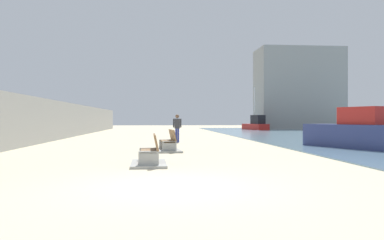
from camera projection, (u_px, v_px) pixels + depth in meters
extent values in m
plane|color=beige|center=(162.00, 140.00, 26.17)|extent=(120.00, 120.00, 0.00)
cube|color=#9E9E99|center=(50.00, 120.00, 25.51)|extent=(0.80, 64.00, 2.71)
cube|color=#9E9E99|center=(149.00, 159.00, 11.42)|extent=(0.61, 0.22, 0.50)
cube|color=#9E9E99|center=(149.00, 155.00, 12.81)|extent=(0.61, 0.22, 0.50)
cube|color=olive|center=(149.00, 151.00, 12.11)|extent=(0.54, 1.61, 0.06)
cube|color=olive|center=(156.00, 142.00, 12.14)|extent=(0.20, 1.60, 0.50)
cube|color=#9E9E99|center=(149.00, 164.00, 12.11)|extent=(1.15, 2.13, 0.08)
cube|color=#9E9E99|center=(169.00, 147.00, 16.53)|extent=(0.62, 0.26, 0.50)
cube|color=#9E9E99|center=(166.00, 145.00, 17.91)|extent=(0.62, 0.26, 0.50)
cube|color=olive|center=(167.00, 141.00, 17.22)|extent=(0.65, 1.64, 0.06)
cube|color=olive|center=(173.00, 135.00, 17.26)|extent=(0.32, 1.61, 0.50)
cube|color=#9E9E99|center=(167.00, 150.00, 17.22)|extent=(1.30, 2.20, 0.08)
cylinder|color=navy|center=(176.00, 135.00, 23.64)|extent=(0.12, 0.12, 0.86)
cylinder|color=navy|center=(178.00, 136.00, 23.63)|extent=(0.12, 0.12, 0.86)
cube|color=#333338|center=(177.00, 124.00, 23.63)|extent=(0.34, 0.22, 0.61)
sphere|color=brown|center=(177.00, 116.00, 23.63)|extent=(0.23, 0.23, 0.23)
cylinder|color=#333338|center=(174.00, 123.00, 23.64)|extent=(0.09, 0.09, 0.55)
cylinder|color=#333338|center=(181.00, 123.00, 23.62)|extent=(0.09, 0.09, 0.55)
cube|color=navy|center=(350.00, 136.00, 19.04)|extent=(3.34, 5.23, 1.15)
cube|color=red|center=(363.00, 116.00, 18.37)|extent=(1.87, 2.46, 0.85)
cube|color=red|center=(255.00, 127.00, 50.65)|extent=(2.79, 4.74, 0.76)
cube|color=black|center=(258.00, 119.00, 50.02)|extent=(1.63, 2.20, 1.17)
cylinder|color=silver|center=(254.00, 105.00, 50.85)|extent=(0.12, 0.12, 4.92)
cube|color=gray|center=(298.00, 89.00, 55.80)|extent=(12.00, 6.00, 11.64)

